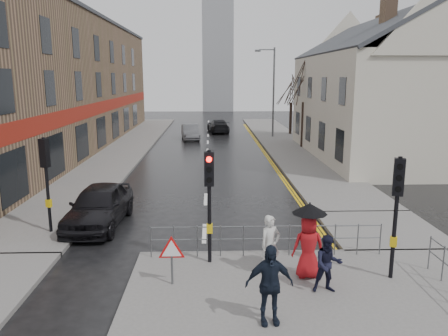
{
  "coord_description": "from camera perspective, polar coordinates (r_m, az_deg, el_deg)",
  "views": [
    {
      "loc": [
        0.25,
        -12.04,
        5.58
      ],
      "look_at": [
        0.78,
        5.03,
        2.0
      ],
      "focal_mm": 35.0,
      "sensor_mm": 36.0,
      "label": 1
    }
  ],
  "objects": [
    {
      "name": "pedestrian_a",
      "position": [
        12.4,
        6.07,
        -9.96
      ],
      "size": [
        0.73,
        0.63,
        1.69
      ],
      "primitive_type": "imported",
      "rotation": [
        0.0,
        0.0,
        0.45
      ],
      "color": "silver",
      "rests_on": "near_pavement"
    },
    {
      "name": "tree_near",
      "position": [
        34.8,
        10.44,
        10.93
      ],
      "size": [
        2.4,
        2.4,
        6.58
      ],
      "color": "black",
      "rests_on": "right_pavement"
    },
    {
      "name": "church_tower",
      "position": [
        74.13,
        -0.83,
        14.49
      ],
      "size": [
        5.0,
        5.0,
        18.0
      ],
      "primitive_type": "cube",
      "color": "gray",
      "rests_on": "ground"
    },
    {
      "name": "right_pavement",
      "position": [
        37.96,
        7.74,
        3.39
      ],
      "size": [
        4.0,
        40.0,
        0.14
      ],
      "primitive_type": "cube",
      "color": "#605E5B",
      "rests_on": "ground"
    },
    {
      "name": "ground",
      "position": [
        13.27,
        -2.76,
        -13.03
      ],
      "size": [
        120.0,
        120.0,
        0.0
      ],
      "primitive_type": "plane",
      "color": "black",
      "rests_on": "ground"
    },
    {
      "name": "near_pavement",
      "position": [
        10.53,
        14.57,
        -20.13
      ],
      "size": [
        10.0,
        9.0,
        0.14
      ],
      "primitive_type": "cube",
      "color": "#605E5B",
      "rests_on": "ground"
    },
    {
      "name": "building_left_terrace",
      "position": [
        36.18,
        -21.92,
        10.09
      ],
      "size": [
        8.0,
        42.0,
        10.0
      ],
      "primitive_type": "cube",
      "color": "#81614A",
      "rests_on": "ground"
    },
    {
      "name": "traffic_signal_near_left",
      "position": [
        12.63,
        -1.94,
        -2.47
      ],
      "size": [
        0.28,
        0.27,
        3.4
      ],
      "color": "black",
      "rests_on": "near_pavement"
    },
    {
      "name": "pavement_bridge_right",
      "position": [
        17.19,
        19.84,
        -7.57
      ],
      "size": [
        4.0,
        4.2,
        0.14
      ],
      "primitive_type": "cube",
      "color": "#605E5B",
      "rests_on": "ground"
    },
    {
      "name": "pedestrian_b",
      "position": [
        11.69,
        13.43,
        -12.1
      ],
      "size": [
        0.74,
        0.58,
        1.52
      ],
      "primitive_type": "imported",
      "rotation": [
        0.0,
        0.0,
        0.01
      ],
      "color": "black",
      "rests_on": "near_pavement"
    },
    {
      "name": "warning_sign",
      "position": [
        11.79,
        -6.86,
        -10.88
      ],
      "size": [
        0.8,
        0.07,
        1.35
      ],
      "color": "#595B5E",
      "rests_on": "near_pavement"
    },
    {
      "name": "car_parked",
      "position": [
        17.27,
        -16.0,
        -4.74
      ],
      "size": [
        2.1,
        4.71,
        1.57
      ],
      "primitive_type": "imported",
      "rotation": [
        0.0,
        0.0,
        -0.05
      ],
      "color": "black",
      "rests_on": "ground"
    },
    {
      "name": "building_right_cream",
      "position": [
        32.26,
        19.88,
        9.74
      ],
      "size": [
        9.0,
        16.4,
        10.1
      ],
      "color": "beige",
      "rests_on": "ground"
    },
    {
      "name": "traffic_signal_far_left",
      "position": [
        16.4,
        -22.25,
        -0.01
      ],
      "size": [
        0.34,
        0.33,
        3.4
      ],
      "color": "black",
      "rests_on": "left_pavement"
    },
    {
      "name": "guard_railing_front",
      "position": [
        13.6,
        5.59,
        -8.52
      ],
      "size": [
        7.14,
        0.04,
        1.0
      ],
      "color": "#595B5E",
      "rests_on": "near_pavement"
    },
    {
      "name": "car_mid",
      "position": [
        39.64,
        -4.41,
        4.71
      ],
      "size": [
        1.95,
        4.25,
        1.35
      ],
      "primitive_type": "imported",
      "rotation": [
        0.0,
        0.0,
        0.13
      ],
      "color": "#4C4E52",
      "rests_on": "ground"
    },
    {
      "name": "traffic_signal_near_right",
      "position": [
        12.49,
        21.68,
        -3.48
      ],
      "size": [
        0.34,
        0.33,
        3.4
      ],
      "color": "black",
      "rests_on": "near_pavement"
    },
    {
      "name": "left_pavement",
      "position": [
        36.1,
        -12.54,
        2.79
      ],
      "size": [
        4.0,
        44.0,
        0.14
      ],
      "primitive_type": "cube",
      "color": "#605E5B",
      "rests_on": "ground"
    },
    {
      "name": "pedestrian_with_umbrella",
      "position": [
        12.25,
        10.98,
        -8.95
      ],
      "size": [
        0.96,
        0.96,
        2.11
      ],
      "color": "#A61318",
      "rests_on": "near_pavement"
    },
    {
      "name": "pedestrian_d",
      "position": [
        10.06,
        5.92,
        -14.89
      ],
      "size": [
        1.12,
        0.54,
        1.85
      ],
      "primitive_type": "imported",
      "rotation": [
        0.0,
        0.0,
        0.09
      ],
      "color": "black",
      "rests_on": "near_pavement"
    },
    {
      "name": "car_far",
      "position": [
        44.51,
        -0.77,
        5.5
      ],
      "size": [
        2.4,
        4.76,
        1.33
      ],
      "primitive_type": "imported",
      "rotation": [
        0.0,
        0.0,
        3.26
      ],
      "color": "black",
      "rests_on": "ground"
    },
    {
      "name": "tree_far",
      "position": [
        42.76,
        8.81,
        10.16
      ],
      "size": [
        2.4,
        2.4,
        5.64
      ],
      "color": "black",
      "rests_on": "right_pavement"
    },
    {
      "name": "street_lamp",
      "position": [
        40.43,
        6.25,
        10.54
      ],
      "size": [
        1.83,
        0.25,
        8.0
      ],
      "color": "#595B5E",
      "rests_on": "right_pavement"
    }
  ]
}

